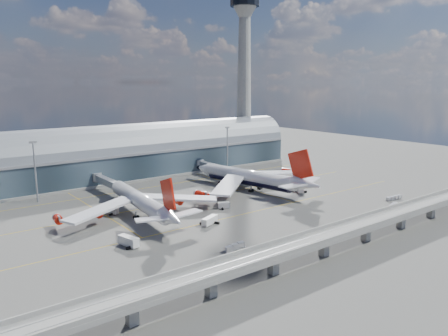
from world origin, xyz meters
TOP-DOWN VIEW (x-y plane):
  - ground at (0.00, 0.00)m, footprint 500.00×500.00m
  - taxi_lines at (0.00, 22.11)m, footprint 200.00×80.12m
  - terminal at (0.00, 77.99)m, footprint 200.00×30.00m
  - control_tower at (85.00, 83.00)m, footprint 19.00×19.00m
  - guideway at (-0.00, -55.00)m, footprint 220.00×8.50m
  - floodlight_mast_left at (-50.00, 55.00)m, footprint 3.00×0.70m
  - floodlight_mast_right at (50.00, 55.00)m, footprint 3.00×0.70m
  - airliner_left at (-24.43, 10.78)m, footprint 61.80×64.97m
  - airliner_right at (34.83, 17.03)m, footprint 66.86×69.97m
  - jet_bridge_left at (-20.72, 53.12)m, footprint 4.40×28.00m
  - jet_bridge_right at (37.96, 51.18)m, footprint 4.40×32.00m
  - service_truck_0 at (-41.60, -14.09)m, footprint 4.18×7.81m
  - service_truck_1 at (6.02, 0.51)m, footprint 4.82×3.97m
  - service_truck_2 at (-9.88, -12.17)m, footprint 7.85×5.01m
  - service_truck_3 at (48.99, 0.21)m, footprint 5.44×6.72m
  - service_truck_4 at (36.03, 48.01)m, footprint 2.98×4.87m
  - service_truck_5 at (-32.10, 20.73)m, footprint 4.02×5.63m
  - cargo_train_0 at (-17.72, -36.10)m, footprint 7.78×2.61m
  - cargo_train_1 at (59.92, -39.67)m, footprint 8.92×4.27m
  - cargo_train_2 at (71.60, -32.88)m, footprint 9.15×2.36m

SIDE VIEW (x-z plane):
  - ground at x=0.00m, z-range 0.00..0.00m
  - taxi_lines at x=0.00m, z-range 0.00..0.01m
  - cargo_train_1 at x=59.92m, z-range 0.03..1.53m
  - cargo_train_2 at x=71.60m, z-range 0.03..1.54m
  - cargo_train_0 at x=-17.72m, z-range 0.04..1.74m
  - service_truck_1 at x=6.02m, z-range 0.01..2.56m
  - service_truck_5 at x=-32.10m, z-range 0.03..2.57m
  - service_truck_4 at x=36.03m, z-range 0.01..2.65m
  - service_truck_2 at x=-9.88m, z-range 0.06..2.81m
  - service_truck_3 at x=48.99m, z-range 0.04..3.12m
  - service_truck_0 at x=-41.60m, z-range 0.05..3.13m
  - jet_bridge_left at x=-20.72m, z-range 1.55..8.80m
  - jet_bridge_right at x=37.96m, z-range 1.56..8.81m
  - guideway at x=0.00m, z-range 1.69..8.89m
  - airliner_left at x=-24.43m, z-range -4.24..15.55m
  - airliner_right at x=34.83m, z-range -5.37..16.95m
  - terminal at x=0.00m, z-range -2.66..25.34m
  - floodlight_mast_left at x=-50.00m, z-range 0.78..26.48m
  - floodlight_mast_right at x=50.00m, z-range 0.78..26.48m
  - control_tower at x=85.00m, z-range 0.14..103.14m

